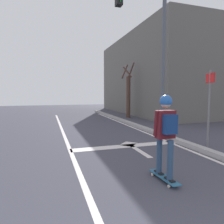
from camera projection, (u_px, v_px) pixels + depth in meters
lane_line_center at (69, 148)px, 6.29m from camera, size 0.12×20.00×0.01m
lane_line_curbside at (165, 140)px, 7.33m from camera, size 0.12×20.00×0.01m
stop_bar at (126, 146)px, 6.57m from camera, size 3.58×0.40×0.01m
lane_arrow_stem at (139, 151)px, 6.03m from camera, size 0.16×1.40×0.01m
lane_arrow_head at (128, 144)px, 6.83m from camera, size 0.71×0.71×0.01m
curb_strip at (171, 138)px, 7.40m from camera, size 0.24×24.00×0.14m
skateboard at (164, 177)px, 3.96m from camera, size 0.24×0.84×0.08m
skater at (166, 126)px, 3.85m from camera, size 0.45×0.60×1.60m
traffic_signal_mast at (147, 36)px, 8.07m from camera, size 4.02×0.34×5.93m
street_sign_post at (209, 97)px, 6.40m from camera, size 0.14×0.44×2.44m
roadside_tree at (128, 94)px, 14.20m from camera, size 0.99×0.99×3.88m
building_block at (176, 77)px, 18.37m from camera, size 10.00×12.88×6.46m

